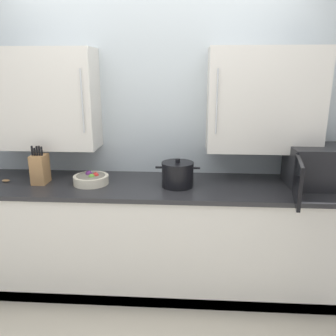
{
  "coord_description": "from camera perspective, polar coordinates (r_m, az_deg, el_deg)",
  "views": [
    {
      "loc": [
        0.32,
        -1.9,
        1.78
      ],
      "look_at": [
        0.15,
        0.67,
        1.05
      ],
      "focal_mm": 36.99,
      "sensor_mm": 36.0,
      "label": 1
    }
  ],
  "objects": [
    {
      "name": "counter_unit",
      "position": [
        2.96,
        -2.9,
        -11.02
      ],
      "size": [
        3.75,
        0.71,
        0.9
      ],
      "color": "beige",
      "rests_on": "ground_plane"
    },
    {
      "name": "stock_pot",
      "position": [
        2.7,
        1.59,
        -1.05
      ],
      "size": [
        0.35,
        0.25,
        0.22
      ],
      "color": "black",
      "rests_on": "counter_unit"
    },
    {
      "name": "microwave_oven",
      "position": [
        2.94,
        24.01,
        0.21
      ],
      "size": [
        0.66,
        0.8,
        0.32
      ],
      "color": "black",
      "rests_on": "counter_unit"
    },
    {
      "name": "back_wall_tiled",
      "position": [
        3.0,
        -2.41,
        7.4
      ],
      "size": [
        4.08,
        0.44,
        2.5
      ],
      "color": "#B2BCC1",
      "rests_on": "ground_plane"
    },
    {
      "name": "knife_block",
      "position": [
        2.95,
        -20.35,
        -0.1
      ],
      "size": [
        0.11,
        0.15,
        0.31
      ],
      "color": "#A37547",
      "rests_on": "counter_unit"
    },
    {
      "name": "fruit_bowl",
      "position": [
        2.84,
        -12.56,
        -1.78
      ],
      "size": [
        0.28,
        0.28,
        0.1
      ],
      "color": "beige",
      "rests_on": "counter_unit"
    }
  ]
}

